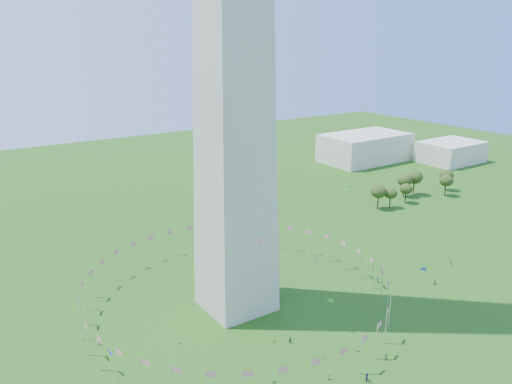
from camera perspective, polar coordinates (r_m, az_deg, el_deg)
flag_ring at (r=136.83m, az=-2.27°, el=-11.18°), size 80.24×80.24×9.00m
gov_building_east_a at (r=300.17m, az=12.30°, el=5.00°), size 50.00×30.00×16.00m
gov_building_east_b at (r=312.54m, az=21.38°, el=4.30°), size 35.00×25.00×12.00m
kites_aloft at (r=119.74m, az=12.17°, el=-8.13°), size 87.34×62.96×35.17m
tree_line_east at (r=234.47m, az=17.51°, el=0.44°), size 53.68×15.89×11.37m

